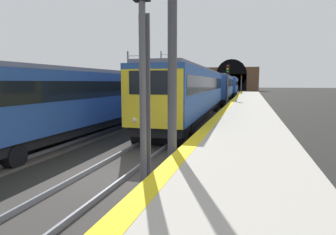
{
  "coord_description": "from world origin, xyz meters",
  "views": [
    {
      "loc": [
        -7.95,
        -4.35,
        3.06
      ],
      "look_at": [
        6.02,
        -0.33,
        1.26
      ],
      "focal_mm": 30.65,
      "sensor_mm": 36.0,
      "label": 1
    }
  ],
  "objects_px": {
    "train_adjacent_platform": "(173,90)",
    "train_main_approaching": "(220,87)",
    "railway_signal_near": "(143,60)",
    "railway_signal_far": "(241,83)",
    "catenary_mast_near": "(161,75)",
    "railway_signal_mid": "(227,82)",
    "overhead_signal_gantry": "(45,2)",
    "catenary_mast_far": "(128,78)"
  },
  "relations": [
    {
      "from": "train_adjacent_platform",
      "to": "train_main_approaching",
      "type": "bearing_deg",
      "value": -25.03
    },
    {
      "from": "train_adjacent_platform",
      "to": "railway_signal_near",
      "type": "distance_m",
      "value": 27.86
    },
    {
      "from": "train_adjacent_platform",
      "to": "railway_signal_far",
      "type": "relative_size",
      "value": 11.86
    },
    {
      "from": "railway_signal_far",
      "to": "railway_signal_near",
      "type": "bearing_deg",
      "value": 0.0
    },
    {
      "from": "catenary_mast_near",
      "to": "train_main_approaching",
      "type": "bearing_deg",
      "value": -117.86
    },
    {
      "from": "railway_signal_mid",
      "to": "railway_signal_far",
      "type": "height_order",
      "value": "railway_signal_mid"
    },
    {
      "from": "railway_signal_far",
      "to": "overhead_signal_gantry",
      "type": "distance_m",
      "value": 73.58
    },
    {
      "from": "railway_signal_mid",
      "to": "catenary_mast_near",
      "type": "xyz_separation_m",
      "value": [
        16.05,
        12.82,
        1.31
      ]
    },
    {
      "from": "railway_signal_near",
      "to": "overhead_signal_gantry",
      "type": "distance_m",
      "value": 4.97
    },
    {
      "from": "train_main_approaching",
      "to": "railway_signal_near",
      "type": "bearing_deg",
      "value": 1.46
    },
    {
      "from": "train_main_approaching",
      "to": "overhead_signal_gantry",
      "type": "distance_m",
      "value": 35.12
    },
    {
      "from": "railway_signal_far",
      "to": "train_adjacent_platform",
      "type": "bearing_deg",
      "value": -7.66
    },
    {
      "from": "railway_signal_near",
      "to": "catenary_mast_near",
      "type": "bearing_deg",
      "value": -163.21
    },
    {
      "from": "catenary_mast_near",
      "to": "railway_signal_near",
      "type": "bearing_deg",
      "value": -163.21
    },
    {
      "from": "railway_signal_mid",
      "to": "overhead_signal_gantry",
      "type": "bearing_deg",
      "value": -9.53
    },
    {
      "from": "railway_signal_far",
      "to": "catenary_mast_near",
      "type": "relative_size",
      "value": 0.58
    },
    {
      "from": "overhead_signal_gantry",
      "to": "catenary_mast_near",
      "type": "height_order",
      "value": "catenary_mast_near"
    },
    {
      "from": "train_main_approaching",
      "to": "overhead_signal_gantry",
      "type": "height_order",
      "value": "overhead_signal_gantry"
    },
    {
      "from": "train_main_approaching",
      "to": "railway_signal_far",
      "type": "distance_m",
      "value": 38.57
    },
    {
      "from": "railway_signal_mid",
      "to": "overhead_signal_gantry",
      "type": "height_order",
      "value": "overhead_signal_gantry"
    },
    {
      "from": "catenary_mast_far",
      "to": "train_adjacent_platform",
      "type": "bearing_deg",
      "value": -99.52
    },
    {
      "from": "railway_signal_near",
      "to": "catenary_mast_far",
      "type": "relative_size",
      "value": 0.86
    },
    {
      "from": "train_adjacent_platform",
      "to": "catenary_mast_near",
      "type": "distance_m",
      "value": 16.81
    },
    {
      "from": "railway_signal_far",
      "to": "catenary_mast_near",
      "type": "bearing_deg",
      "value": -21.39
    },
    {
      "from": "railway_signal_far",
      "to": "catenary_mast_far",
      "type": "distance_m",
      "value": 48.77
    },
    {
      "from": "railway_signal_near",
      "to": "overhead_signal_gantry",
      "type": "height_order",
      "value": "overhead_signal_gantry"
    },
    {
      "from": "train_adjacent_platform",
      "to": "railway_signal_far",
      "type": "xyz_separation_m",
      "value": [
        48.12,
        -6.47,
        0.71
      ]
    },
    {
      "from": "railway_signal_mid",
      "to": "catenary_mast_far",
      "type": "bearing_deg",
      "value": -97.6
    },
    {
      "from": "train_adjacent_platform",
      "to": "railway_signal_far",
      "type": "height_order",
      "value": "railway_signal_far"
    },
    {
      "from": "catenary_mast_near",
      "to": "catenary_mast_far",
      "type": "xyz_separation_m",
      "value": [
        -14.35,
        -0.0,
        -0.74
      ]
    },
    {
      "from": "train_main_approaching",
      "to": "train_adjacent_platform",
      "type": "xyz_separation_m",
      "value": [
        -9.59,
        4.66,
        -0.21
      ]
    },
    {
      "from": "railway_signal_far",
      "to": "overhead_signal_gantry",
      "type": "height_order",
      "value": "overhead_signal_gantry"
    },
    {
      "from": "railway_signal_near",
      "to": "railway_signal_far",
      "type": "relative_size",
      "value": 1.23
    },
    {
      "from": "overhead_signal_gantry",
      "to": "catenary_mast_far",
      "type": "relative_size",
      "value": 1.3
    },
    {
      "from": "catenary_mast_far",
      "to": "train_main_approaching",
      "type": "bearing_deg",
      "value": -52.23
    },
    {
      "from": "railway_signal_far",
      "to": "overhead_signal_gantry",
      "type": "relative_size",
      "value": 0.54
    },
    {
      "from": "train_main_approaching",
      "to": "railway_signal_mid",
      "type": "distance_m",
      "value": 10.42
    },
    {
      "from": "train_main_approaching",
      "to": "railway_signal_mid",
      "type": "xyz_separation_m",
      "value": [
        -10.24,
        -1.81,
        0.68
      ]
    },
    {
      "from": "railway_signal_near",
      "to": "train_main_approaching",
      "type": "bearing_deg",
      "value": -177.18
    },
    {
      "from": "railway_signal_far",
      "to": "catenary_mast_near",
      "type": "height_order",
      "value": "catenary_mast_near"
    },
    {
      "from": "catenary_mast_near",
      "to": "overhead_signal_gantry",
      "type": "bearing_deg",
      "value": -167.96
    },
    {
      "from": "overhead_signal_gantry",
      "to": "catenary_mast_far",
      "type": "height_order",
      "value": "overhead_signal_gantry"
    }
  ]
}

